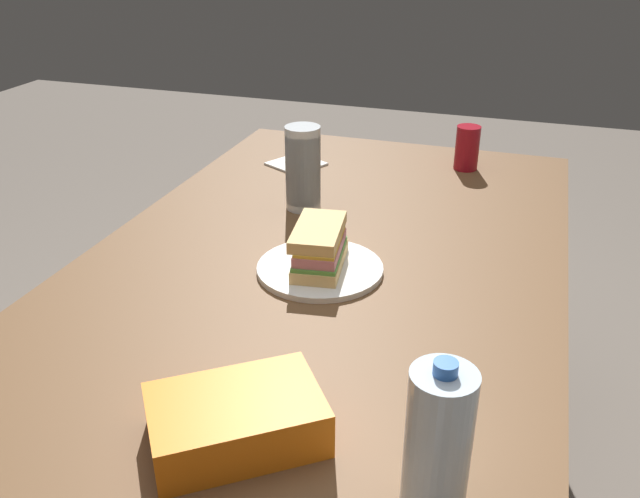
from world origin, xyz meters
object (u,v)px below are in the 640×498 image
Objects in this scene: paper_plate at (320,269)px; sandwich at (319,247)px; dining_table at (305,318)px; soda_can_red at (467,148)px; plastic_cup_stack at (303,168)px; water_bottle_tall at (438,441)px; chip_bag at (236,420)px.

paper_plate is 1.32× the size of sandwich.
soda_can_red reaches higher than dining_table.
water_bottle_tall is at bearing -150.81° from plastic_cup_stack.
paper_plate is 1.25× the size of plastic_cup_stack.
soda_can_red is 1.22m from water_bottle_tall.
water_bottle_tall is (-0.46, -0.33, 0.18)m from dining_table.
sandwich is 0.91× the size of water_bottle_tall.
water_bottle_tall reaches higher than dining_table.
paper_plate is 0.05m from sandwich.
paper_plate is (0.06, -0.01, 0.08)m from dining_table.
plastic_cup_stack is at bearing 25.33° from paper_plate.
paper_plate is 1.10× the size of chip_bag.
sandwich is (0.00, 0.00, 0.05)m from paper_plate.
sandwich reaches higher than chip_bag.
plastic_cup_stack reaches higher than chip_bag.
soda_can_red is at bearing -15.96° from paper_plate.
plastic_cup_stack is (0.29, 0.14, 0.05)m from sandwich.
chip_bag is 1.13× the size of plastic_cup_stack.
plastic_cup_stack reaches higher than dining_table.
chip_bag is at bearing -174.75° from sandwich.
soda_can_red is at bearing -40.15° from plastic_cup_stack.
dining_table is at bearing 60.58° from chip_bag.
chip_bag is 0.28m from water_bottle_tall.
soda_can_red is 1.20m from chip_bag.
soda_can_red is 0.53m from plastic_cup_stack.
dining_table is 0.42m from plastic_cup_stack.
plastic_cup_stack reaches higher than paper_plate.
dining_table is at bearing 164.34° from soda_can_red.
water_bottle_tall reaches higher than chip_bag.
sandwich is at bearing -9.37° from dining_table.
soda_can_red is 0.60× the size of plastic_cup_stack.
paper_plate is 0.50m from chip_bag.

